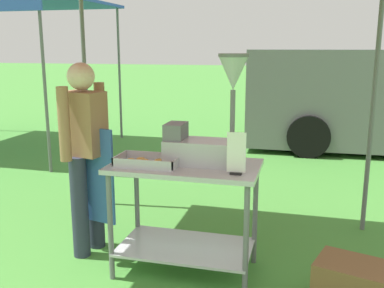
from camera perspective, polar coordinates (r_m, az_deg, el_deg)
name	(u,v)px	position (r m, az deg, el deg)	size (l,w,h in m)	color
ground_plane	(245,145)	(7.97, 6.89, -0.17)	(70.00, 70.00, 0.00)	#478E38
donut_cart	(185,196)	(3.38, -0.87, -6.80)	(1.11, 0.63, 0.87)	#B7B7BC
donut_tray	(148,162)	(3.29, -5.70, -2.37)	(0.47, 0.27, 0.07)	#B7B7BC
donut_fryer	(208,130)	(3.26, 2.11, 1.80)	(0.61, 0.28, 0.81)	#B7B7BC
menu_sign	(236,156)	(3.03, 5.75, -1.58)	(0.13, 0.05, 0.30)	black
vendor	(85,149)	(3.74, -13.64, -0.67)	(0.47, 0.54, 1.61)	#2D3347
supply_crate	(358,287)	(3.28, 20.66, -16.95)	(0.62, 0.49, 0.33)	brown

